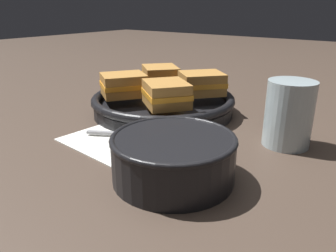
{
  "coord_description": "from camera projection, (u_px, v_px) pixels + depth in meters",
  "views": [
    {
      "loc": [
        0.33,
        -0.4,
        0.22
      ],
      "look_at": [
        0.02,
        0.01,
        0.03
      ],
      "focal_mm": 35.0,
      "sensor_mm": 36.0,
      "label": 1
    }
  ],
  "objects": [
    {
      "name": "sandwich_far_right",
      "position": [
        166.0,
        94.0,
        0.62
      ],
      "size": [
        0.12,
        0.12,
        0.05
      ],
      "rotation": [
        0.0,
        0.0,
        7.21
      ],
      "color": "#B27A38",
      "rests_on": "skillet"
    },
    {
      "name": "spoon",
      "position": [
        149.0,
        135.0,
        0.58
      ],
      "size": [
        0.15,
        0.1,
        0.01
      ],
      "rotation": [
        0.0,
        0.0,
        0.52
      ],
      "color": "#9E9EA3",
      "rests_on": "napkin"
    },
    {
      "name": "sandwich_near_left",
      "position": [
        202.0,
        83.0,
        0.71
      ],
      "size": [
        0.12,
        0.12,
        0.05
      ],
      "rotation": [
        0.0,
        0.0,
        2.43
      ],
      "color": "#B27A38",
      "rests_on": "skillet"
    },
    {
      "name": "drinking_glass",
      "position": [
        289.0,
        114.0,
        0.54
      ],
      "size": [
        0.08,
        0.08,
        0.11
      ],
      "color": "silver",
      "rests_on": "ground_plane"
    },
    {
      "name": "napkin",
      "position": [
        135.0,
        140.0,
        0.57
      ],
      "size": [
        0.23,
        0.2,
        0.0
      ],
      "color": "white",
      "rests_on": "ground_plane"
    },
    {
      "name": "ground_plane",
      "position": [
        155.0,
        143.0,
        0.56
      ],
      "size": [
        4.0,
        4.0,
        0.0
      ],
      "primitive_type": "plane",
      "color": "#47382D"
    },
    {
      "name": "soup_bowl",
      "position": [
        173.0,
        155.0,
        0.44
      ],
      "size": [
        0.17,
        0.17,
        0.06
      ],
      "color": "black",
      "rests_on": "ground_plane"
    },
    {
      "name": "sandwich_far_left",
      "position": [
        124.0,
        85.0,
        0.69
      ],
      "size": [
        0.12,
        0.12,
        0.05
      ],
      "rotation": [
        0.0,
        0.0,
        5.7
      ],
      "color": "#B27A38",
      "rests_on": "skillet"
    },
    {
      "name": "skillet",
      "position": [
        163.0,
        103.0,
        0.72
      ],
      "size": [
        0.34,
        0.39,
        0.04
      ],
      "color": "black",
      "rests_on": "ground_plane"
    },
    {
      "name": "sandwich_near_right",
      "position": [
        160.0,
        76.0,
        0.78
      ],
      "size": [
        0.12,
        0.12,
        0.05
      ],
      "rotation": [
        0.0,
        0.0,
        4.01
      ],
      "color": "#B27A38",
      "rests_on": "skillet"
    }
  ]
}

